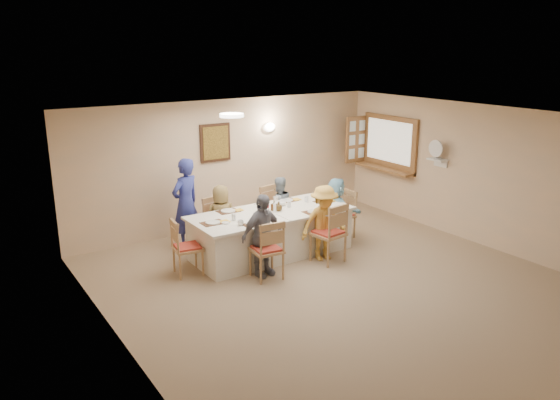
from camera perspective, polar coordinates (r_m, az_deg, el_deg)
ground at (r=8.30m, az=6.58°, el=-9.01°), size 7.00×7.00×0.00m
room_walls at (r=7.79m, az=6.93°, el=1.14°), size 7.00×7.00×7.00m
wall_picture at (r=10.42m, az=-6.77°, el=5.97°), size 0.62×0.05×0.72m
wall_sconce at (r=10.96m, az=-1.10°, el=7.62°), size 0.26×0.09×0.18m
ceiling_light at (r=8.27m, az=-5.07°, el=8.81°), size 0.36×0.36×0.05m
serving_hatch at (r=11.65m, az=11.40°, el=5.82°), size 0.06×1.50×1.15m
hatch_sill at (r=11.67m, az=10.84°, el=3.23°), size 0.30×1.50×0.05m
shutter_door at (r=12.02m, az=7.96°, el=6.29°), size 0.55×0.04×1.00m
fan_shelf at (r=10.71m, az=16.14°, el=4.08°), size 0.22×0.36×0.03m
desk_fan at (r=10.66m, az=16.09°, el=4.85°), size 0.30×0.30×0.28m
dining_table at (r=9.35m, az=-0.91°, el=-3.46°), size 2.79×1.18×0.76m
chair_back_left at (r=9.71m, az=-6.46°, el=-2.40°), size 0.49×0.49×0.90m
chair_back_right at (r=10.27m, az=-0.50°, el=-1.14°), size 0.53×0.53×0.94m
chair_front_left at (r=8.38m, az=-1.42°, el=-5.10°), size 0.51×0.51×0.96m
chair_front_right at (r=9.02m, az=5.05°, el=-3.37°), size 0.55×0.55×1.03m
chair_left_end at (r=8.64m, az=-9.63°, el=-4.83°), size 0.49×0.49×0.91m
chair_right_end at (r=10.20m, az=6.44°, el=-1.48°), size 0.44×0.44×0.90m
diner_back_left at (r=9.56m, az=-6.15°, el=-1.84°), size 0.71×0.58×1.16m
diner_back_right at (r=10.14m, az=-0.13°, el=-0.74°), size 0.68×0.59×1.15m
diner_front_left at (r=8.42m, az=-1.87°, el=-3.72°), size 0.85×0.52×1.31m
diner_front_right at (r=9.07m, az=4.60°, el=-2.41°), size 0.99×0.77×1.28m
diner_right_end at (r=10.09m, az=5.89°, el=-0.89°), size 1.09×0.40×1.16m
caregiver at (r=9.72m, az=-9.82°, el=-0.32°), size 0.84×0.77×1.60m
placemat_fl at (r=8.59m, az=-2.78°, el=-2.57°), size 0.33×0.25×0.01m
plate_fl at (r=8.59m, az=-2.79°, el=-2.50°), size 0.24×0.24×0.02m
napkin_fl at (r=8.64m, az=-1.59°, el=-2.40°), size 0.14×0.14×0.01m
placemat_fr at (r=9.23m, az=3.63°, el=-1.25°), size 0.37×0.27×0.01m
plate_fr at (r=9.23m, az=3.63°, el=-1.20°), size 0.24×0.24×0.02m
napkin_fr at (r=9.30m, az=4.70°, el=-1.11°), size 0.14×0.14×0.01m
placemat_bl at (r=9.29m, az=-5.44°, el=-1.18°), size 0.36×0.27×0.01m
plate_bl at (r=9.29m, az=-5.44°, el=-1.12°), size 0.25×0.25×0.02m
napkin_bl at (r=9.33m, az=-4.32°, el=-1.04°), size 0.14×0.14×0.01m
placemat_br at (r=9.88m, az=0.69°, el=-0.05°), size 0.36×0.27×0.01m
plate_br at (r=9.88m, az=0.69°, el=0.00°), size 0.23×0.23×0.01m
napkin_br at (r=9.94m, az=1.71°, el=0.08°), size 0.14×0.14×0.01m
placemat_le at (r=8.72m, az=-7.03°, el=-2.39°), size 0.36×0.27×0.01m
plate_le at (r=8.71m, az=-7.03°, el=-2.33°), size 0.23×0.23×0.01m
napkin_le at (r=8.75m, az=-5.83°, el=-2.24°), size 0.15×0.15×0.01m
placemat_re at (r=9.85m, az=4.57°, el=-0.15°), size 0.33×0.25×0.01m
plate_re at (r=9.85m, az=4.57°, el=-0.10°), size 0.24×0.24×0.01m
napkin_re at (r=9.92m, az=5.57°, el=-0.02°), size 0.14×0.14×0.01m
teacup_a at (r=8.56m, az=-4.13°, el=-2.39°), size 0.16×0.16×0.08m
teacup_b at (r=9.82m, az=-0.43°, el=0.10°), size 0.11×0.11×0.09m
bowl_a at (r=8.90m, az=-1.16°, el=-1.74°), size 0.28×0.28×0.05m
bowl_b at (r=9.60m, az=0.02°, el=-0.36°), size 0.23×0.23×0.07m
condiment_ketchup at (r=9.22m, az=-1.39°, el=-0.58°), size 0.13×0.13×0.21m
condiment_brown at (r=9.28m, az=-0.63°, el=-0.58°), size 0.12×0.12×0.18m
condiment_malt at (r=9.26m, az=-0.14°, el=-0.66°), size 0.18×0.18×0.16m
drinking_glass at (r=9.18m, az=-1.88°, el=-0.98°), size 0.06×0.06×0.09m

